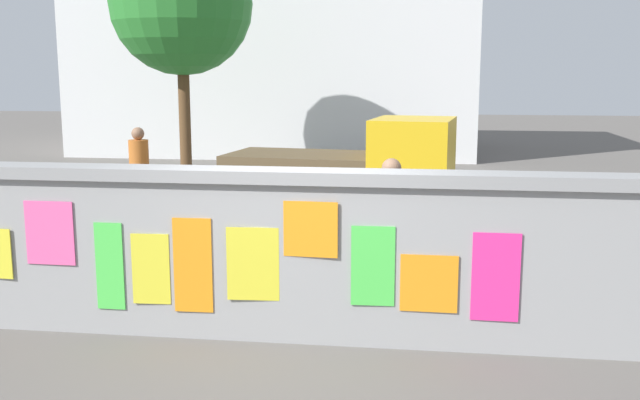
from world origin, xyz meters
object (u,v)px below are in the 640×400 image
Objects in this scene: person_bystander at (139,164)px; person_walking at (391,214)px; tree_roadside at (181,4)px; motorcycle at (593,249)px; bicycle_near at (90,250)px; bicycle_far at (251,261)px; auto_rickshaw_truck at (351,177)px.

person_walking is at bearing -41.10° from person_bystander.
tree_roadside is (-5.21, 8.56, 3.11)m from person_walking.
bicycle_near is at bearing -175.22° from motorcycle.
tree_roadside reaches higher than person_bystander.
person_walking is at bearing -2.58° from bicycle_far.
person_bystander is at bearing 126.70° from bicycle_far.
auto_rickshaw_truck is 7.45m from tree_roadside.
person_walking is at bearing -77.36° from auto_rickshaw_truck.
auto_rickshaw_truck reaches higher than motorcycle.
motorcycle is 2.60m from person_walking.
person_bystander is (-4.53, 3.95, 0.00)m from person_walking.
auto_rickshaw_truck is 0.65× the size of tree_roadside.
person_walking is 1.00× the size of person_bystander.
bicycle_near is at bearing -133.32° from auto_rickshaw_truck.
bicycle_near is 1.04× the size of person_bystander.
bicycle_near is at bearing 175.04° from person_walking.
motorcycle is at bearing -39.70° from auto_rickshaw_truck.
motorcycle is 1.13× the size of bicycle_near.
tree_roadside reaches higher than bicycle_near.
bicycle_near is (-6.17, -0.52, -0.10)m from motorcycle.
bicycle_far is 0.30× the size of tree_roadside.
person_bystander is at bearing 101.93° from bicycle_near.
bicycle_near is 3.83m from person_walking.
bicycle_near is at bearing -80.04° from tree_roadside.
auto_rickshaw_truck is 4.16m from motorcycle.
tree_roadside is (-1.45, 8.23, 3.73)m from bicycle_near.
tree_roadside reaches higher than motorcycle.
person_walking reaches higher than bicycle_far.
bicycle_far is at bearing -169.23° from motorcycle.
bicycle_far is 9.93m from tree_roadside.
auto_rickshaw_truck is at bearing 140.30° from motorcycle.
bicycle_near is at bearing -78.07° from person_bystander.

